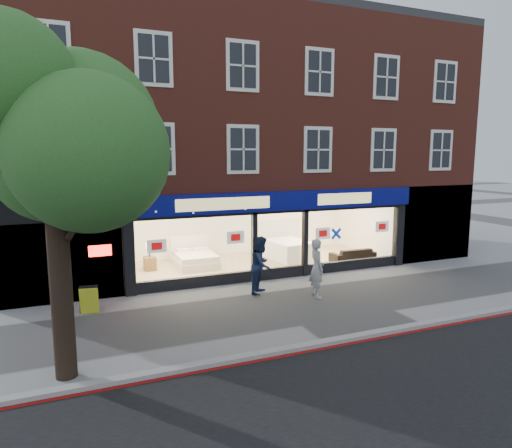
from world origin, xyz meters
TOP-DOWN VIEW (x-y plane):
  - ground at (0.00, 0.00)m, footprint 120.00×120.00m
  - kerb_line at (0.00, -3.10)m, footprint 60.00×0.10m
  - kerb_stone at (0.00, -2.90)m, footprint 60.00×0.25m
  - showroom_floor at (0.00, 5.25)m, footprint 11.00×4.50m
  - building at (-0.02, 6.93)m, footprint 19.00×8.26m
  - street_tree at (-7.57, -2.20)m, footprint 4.00×3.20m
  - display_bed at (-2.59, 5.66)m, footprint 1.65×1.99m
  - bedside_table at (-4.40, 5.73)m, footprint 0.47×0.47m
  - mattress_stack at (1.60, 5.43)m, footprint 1.82×2.18m
  - sofa at (3.87, 3.94)m, footprint 1.96×0.81m
  - a_board at (-6.85, 1.70)m, footprint 0.58×0.42m
  - pedestrian_grey at (0.10, 0.51)m, footprint 0.57×0.77m
  - pedestrian_blue at (-1.39, 1.62)m, footprint 1.17×1.19m

SIDE VIEW (x-z plane):
  - ground at x=0.00m, z-range 0.00..0.00m
  - kerb_line at x=0.00m, z-range 0.00..0.01m
  - showroom_floor at x=0.00m, z-range 0.00..0.10m
  - kerb_stone at x=0.00m, z-range 0.00..0.12m
  - bedside_table at x=-4.40m, z-range 0.10..0.65m
  - sofa at x=3.87m, z-range 0.10..0.67m
  - a_board at x=-6.85m, z-range 0.00..0.82m
  - display_bed at x=-2.59m, z-range -0.14..0.97m
  - mattress_stack at x=1.60m, z-range 0.10..0.89m
  - pedestrian_grey at x=0.10m, z-range 0.00..1.93m
  - pedestrian_blue at x=-1.39m, z-range 0.00..1.93m
  - street_tree at x=-7.57m, z-range 1.64..8.24m
  - building at x=-0.02m, z-range 1.52..11.82m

